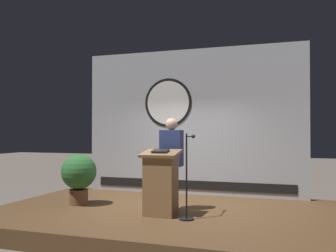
{
  "coord_description": "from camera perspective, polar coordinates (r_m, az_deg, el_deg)",
  "views": [
    {
      "loc": [
        2.17,
        -6.45,
        1.73
      ],
      "look_at": [
        0.06,
        -0.05,
        1.84
      ],
      "focal_mm": 39.56,
      "sensor_mm": 36.0,
      "label": 1
    }
  ],
  "objects": [
    {
      "name": "speaker_person",
      "position": [
        6.82,
        0.54,
        -5.72
      ],
      "size": [
        0.4,
        0.26,
        1.69
      ],
      "color": "black",
      "rests_on": "stage_platform"
    },
    {
      "name": "microphone_stand",
      "position": [
        6.2,
        3.03,
        -9.59
      ],
      "size": [
        0.24,
        0.6,
        1.41
      ],
      "color": "black",
      "rests_on": "stage_platform"
    },
    {
      "name": "podium",
      "position": [
        6.42,
        -1.13,
        -8.76
      ],
      "size": [
        0.64,
        0.5,
        1.14
      ],
      "color": "olive",
      "rests_on": "stage_platform"
    },
    {
      "name": "banner_display",
      "position": [
        8.58,
        3.53,
        0.65
      ],
      "size": [
        5.14,
        0.12,
        3.35
      ],
      "color": "#B2B7C1",
      "rests_on": "stage_platform"
    },
    {
      "name": "potted_plant",
      "position": [
        7.58,
        -13.57,
        -7.24
      ],
      "size": [
        0.69,
        0.69,
        1.0
      ],
      "color": "brown",
      "rests_on": "stage_platform"
    },
    {
      "name": "ground_plane",
      "position": [
        7.02,
        -0.32,
        -15.23
      ],
      "size": [
        40.0,
        40.0,
        0.0
      ],
      "primitive_type": "plane",
      "color": "#6B6056"
    },
    {
      "name": "stage_platform",
      "position": [
        6.98,
        -0.32,
        -14.04
      ],
      "size": [
        6.4,
        4.0,
        0.3
      ],
      "primitive_type": "cube",
      "color": "brown",
      "rests_on": "ground"
    }
  ]
}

